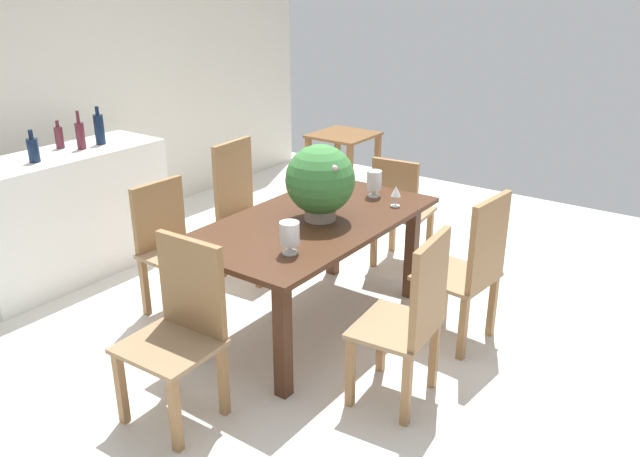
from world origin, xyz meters
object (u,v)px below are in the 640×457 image
crystal_vase_left (290,235)px  crystal_vase_center_near (374,181)px  chair_far_left (170,241)px  wine_bottle_amber (80,135)px  flower_centerpiece (320,181)px  dining_table (312,235)px  chair_head_end (181,322)px  chair_foot_end (399,208)px  wine_bottle_green (99,129)px  chair_near_right (472,265)px  wine_bottle_tall (33,149)px  side_table (343,151)px  wine_glass (396,192)px  kitchen_counter (68,215)px  chair_near_left (413,314)px  chair_far_right (243,203)px  wine_bottle_dark (59,137)px

crystal_vase_left → crystal_vase_center_near: same height
chair_far_left → wine_bottle_amber: (0.13, 1.06, 0.57)m
flower_centerpiece → wine_bottle_amber: (-0.29, 2.04, 0.07)m
dining_table → chair_head_end: size_ratio=1.78×
chair_foot_end → wine_bottle_green: bearing=25.6°
chair_near_right → chair_far_left: bearing=-62.3°
flower_centerpiece → wine_bottle_tall: size_ratio=2.09×
chair_far_left → crystal_vase_left: crystal_vase_left is taller
wine_bottle_green → side_table: (2.25, -0.80, -0.54)m
dining_table → wine_glass: bearing=-30.1°
chair_near_right → chair_far_left: (-0.77, 1.88, -0.04)m
dining_table → chair_far_left: chair_far_left is taller
crystal_vase_left → chair_head_end: bearing=160.2°
kitchen_counter → chair_near_left: bearing=-88.6°
wine_bottle_green → side_table: size_ratio=0.40×
chair_near_left → wine_bottle_green: wine_bottle_green is taller
chair_head_end → side_table: size_ratio=1.31×
wine_glass → wine_bottle_tall: size_ratio=0.61×
chair_head_end → side_table: 3.52m
chair_far_right → wine_bottle_tall: bearing=133.1°
wine_glass → side_table: size_ratio=0.19×
chair_head_end → chair_far_left: chair_head_end is taller
kitchen_counter → wine_bottle_dark: 0.60m
wine_bottle_tall → wine_glass: bearing=-61.7°
wine_bottle_tall → wine_bottle_dark: size_ratio=1.07×
chair_far_right → wine_bottle_green: wine_bottle_green is taller
wine_bottle_dark → wine_bottle_green: bearing=-28.9°
wine_glass → side_table: wine_glass is taller
chair_near_left → side_table: (2.55, 2.15, 0.01)m
chair_head_end → wine_bottle_green: wine_bottle_green is taller
crystal_vase_left → wine_bottle_tall: size_ratio=0.81×
chair_near_right → wine_bottle_dark: size_ratio=4.63×
chair_head_end → crystal_vase_left: (0.63, -0.23, 0.33)m
wine_glass → chair_far_right: bearing=96.8°
chair_foot_end → wine_glass: size_ratio=6.49×
dining_table → chair_near_right: 1.02m
chair_head_end → kitchen_counter: bearing=159.2°
chair_head_end → flower_centerpiece: size_ratio=2.00×
chair_near_right → wine_bottle_tall: size_ratio=4.31×
chair_near_left → side_table: chair_near_left is taller
chair_far_right → chair_near_left: 2.03m
flower_centerpiece → crystal_vase_left: bearing=-161.7°
wine_bottle_green → side_table: wine_bottle_green is taller
kitchen_counter → side_table: kitchen_counter is taller
kitchen_counter → wine_bottle_dark: (0.11, 0.13, 0.57)m
wine_bottle_dark → side_table: size_ratio=0.29×
chair_near_left → crystal_vase_center_near: (1.00, 0.86, 0.32)m
chair_near_left → crystal_vase_center_near: chair_near_left is taller
wine_bottle_green → wine_bottle_tall: size_ratio=1.28×
chair_head_end → wine_glass: (1.67, -0.31, 0.32)m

